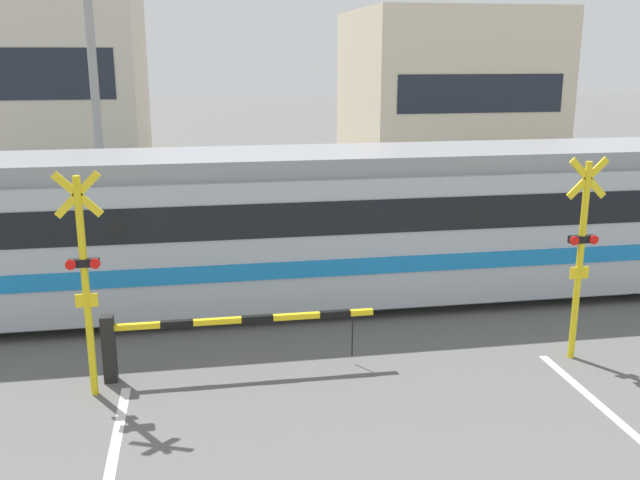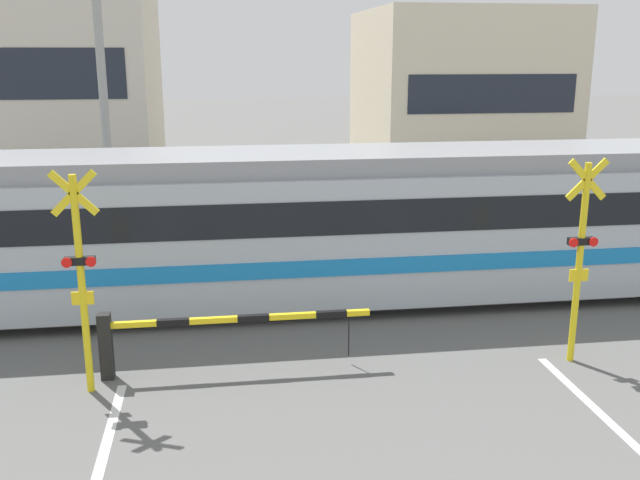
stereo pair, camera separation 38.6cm
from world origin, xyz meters
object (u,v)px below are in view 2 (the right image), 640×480
at_px(crossing_barrier_far, 401,234).
at_px(crossing_signal_right, 580,252).
at_px(crossing_barrier_near, 182,331).
at_px(crossing_signal_left, 81,273).
at_px(commuter_train, 318,223).
at_px(pedestrian, 273,194).

xyz_separation_m(crossing_barrier_far, crossing_signal_right, (1.38, -6.06, 1.16)).
distance_m(crossing_barrier_near, crossing_signal_right, 6.53).
bearing_deg(crossing_signal_right, crossing_signal_left, 180.00).
relative_size(crossing_barrier_far, crossing_signal_left, 1.26).
relative_size(crossing_barrier_far, crossing_signal_right, 1.26).
distance_m(commuter_train, crossing_barrier_near, 4.19).
xyz_separation_m(commuter_train, pedestrian, (-0.41, 6.38, -0.64)).
height_order(crossing_barrier_far, crossing_signal_right, crossing_signal_right).
xyz_separation_m(commuter_train, crossing_barrier_near, (-2.63, -3.13, -0.95)).
relative_size(crossing_barrier_far, pedestrian, 2.42).
height_order(crossing_barrier_near, crossing_signal_left, crossing_signal_left).
distance_m(crossing_barrier_near, crossing_signal_left, 1.85).
bearing_deg(commuter_train, crossing_signal_right, -43.08).
bearing_deg(pedestrian, crossing_barrier_far, -53.84).
bearing_deg(crossing_barrier_near, crossing_signal_left, -163.48).
bearing_deg(crossing_barrier_near, crossing_barrier_far, 48.31).
distance_m(crossing_barrier_far, crossing_signal_left, 8.90).
xyz_separation_m(crossing_signal_left, pedestrian, (3.59, 9.92, -0.85)).
bearing_deg(crossing_signal_left, crossing_barrier_near, 16.52).
xyz_separation_m(crossing_signal_left, crossing_signal_right, (7.79, 0.00, 0.00)).
xyz_separation_m(crossing_barrier_far, pedestrian, (-2.82, 3.86, 0.31)).
relative_size(commuter_train, crossing_signal_right, 6.40).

